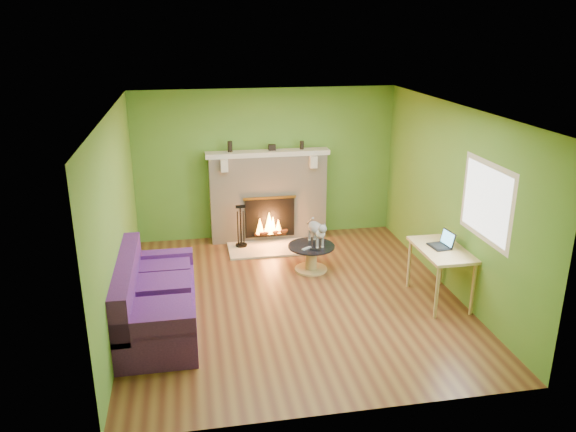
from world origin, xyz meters
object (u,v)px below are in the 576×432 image
Objects in this scene: sofa at (153,301)px; cat at (316,231)px; desk at (441,255)px; coffee_table at (311,256)px.

cat is (2.38, 1.37, 0.26)m from sofa.
sofa reaches higher than desk.
cat is at bearing 32.01° from coffee_table.
desk is at bearing 0.64° from sofa.
sofa is 1.97× the size of desk.
cat reaches higher than desk.
desk is 1.95m from cat.
sofa is 3.07× the size of cat.
desk is at bearing -40.37° from coffee_table.
coffee_table is 2.02m from desk.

